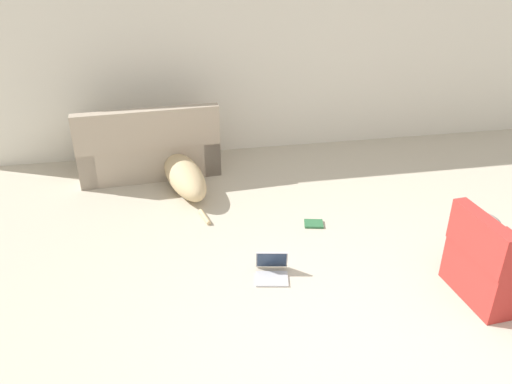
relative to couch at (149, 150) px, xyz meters
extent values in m
plane|color=#BCB29E|center=(1.67, -3.50, -0.29)|extent=(20.00, 20.00, 0.00)
cube|color=silver|center=(1.67, 0.53, 1.06)|extent=(7.76, 0.06, 2.69)
cube|color=tan|center=(0.00, 0.04, -0.07)|extent=(1.72, 0.92, 0.43)
cube|color=tan|center=(0.02, -0.30, 0.38)|extent=(1.68, 0.25, 0.47)
cube|color=tan|center=(0.73, 0.09, 0.00)|extent=(0.25, 0.82, 0.57)
cube|color=tan|center=(-0.74, -0.01, 0.00)|extent=(0.25, 0.82, 0.57)
ellipsoid|color=tan|center=(0.39, -0.62, -0.10)|extent=(0.63, 1.20, 0.37)
sphere|color=brown|center=(0.25, 0.01, -0.14)|extent=(0.34, 0.34, 0.28)
cylinder|color=tan|center=(0.55, -1.32, -0.26)|extent=(0.11, 0.29, 0.05)
ellipsoid|color=gray|center=(3.37, -1.98, -0.22)|extent=(0.35, 0.39, 0.14)
sphere|color=#A89E93|center=(3.26, -1.81, -0.24)|extent=(0.13, 0.13, 0.10)
cylinder|color=gray|center=(3.49, -2.16, -0.27)|extent=(0.07, 0.09, 0.02)
cube|color=#B7B7BC|center=(1.03, -2.47, -0.28)|extent=(0.32, 0.26, 0.02)
cube|color=#B7B7BC|center=(1.06, -2.33, -0.17)|extent=(0.29, 0.14, 0.20)
cube|color=#23334C|center=(1.06, -2.34, -0.17)|extent=(0.27, 0.12, 0.18)
cube|color=#2D663D|center=(1.65, -1.65, -0.27)|extent=(0.22, 0.19, 0.02)
cube|color=#B72D28|center=(2.82, -2.98, -0.08)|extent=(0.65, 0.70, 0.41)
cube|color=#B72D28|center=(2.57, -3.00, 0.30)|extent=(0.17, 0.67, 0.36)
camera|label=1|loc=(0.25, -5.88, 2.42)|focal=35.00mm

